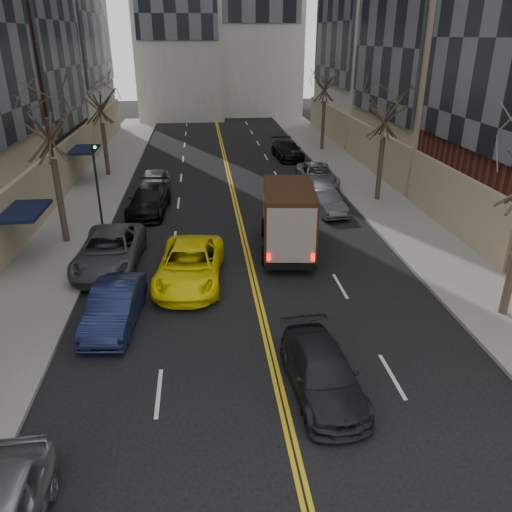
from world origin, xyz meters
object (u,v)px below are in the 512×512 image
(pedestrian, at_px, (278,230))
(taxi, at_px, (190,265))
(ups_truck, at_px, (288,218))
(observer_sedan, at_px, (322,373))

(pedestrian, bearing_deg, taxi, 147.62)
(ups_truck, bearing_deg, taxi, -141.48)
(observer_sedan, height_order, pedestrian, pedestrian)
(observer_sedan, distance_m, pedestrian, 10.89)
(observer_sedan, bearing_deg, ups_truck, 82.50)
(observer_sedan, bearing_deg, taxi, 113.66)
(observer_sedan, xyz_separation_m, taxi, (-3.84, 7.51, 0.13))
(observer_sedan, relative_size, taxi, 0.82)
(taxi, bearing_deg, observer_sedan, -57.22)
(ups_truck, distance_m, taxi, 5.44)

